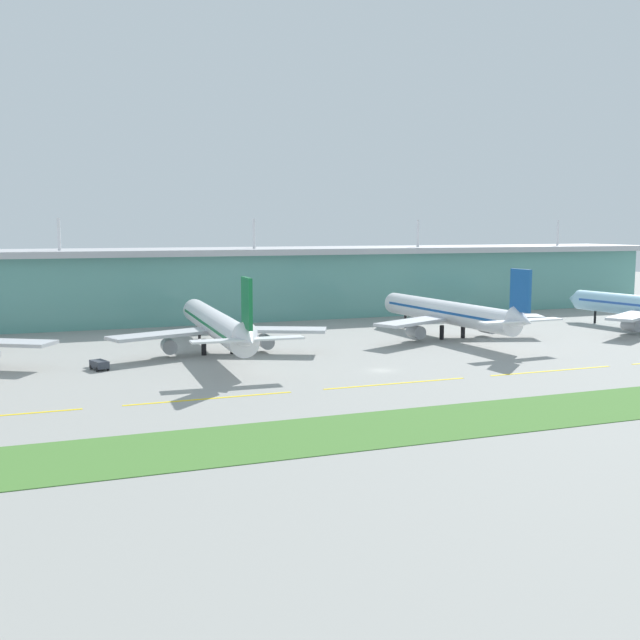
# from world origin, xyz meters

# --- Properties ---
(ground_plane) EXTENTS (600.00, 600.00, 0.00)m
(ground_plane) POSITION_xyz_m (0.00, 0.00, 0.00)
(ground_plane) COLOR gray
(terminal_building) EXTENTS (288.00, 34.00, 30.64)m
(terminal_building) POSITION_xyz_m (-0.00, 95.56, 11.02)
(terminal_building) COLOR #5B9E93
(terminal_building) RESTS_ON ground
(airliner_near_middle) EXTENTS (48.75, 70.57, 18.90)m
(airliner_near_middle) POSITION_xyz_m (-25.51, 31.50, 6.46)
(airliner_near_middle) COLOR silver
(airliner_near_middle) RESTS_ON ground
(airliner_far_middle) EXTENTS (48.70, 63.81, 18.90)m
(airliner_far_middle) POSITION_xyz_m (35.17, 33.78, 6.45)
(airliner_far_middle) COLOR white
(airliner_far_middle) RESTS_ON ground
(taxiway_stripe_mid_west) EXTENTS (28.00, 0.70, 0.04)m
(taxiway_stripe_mid_west) POSITION_xyz_m (-37.00, -12.46, 0.02)
(taxiway_stripe_mid_west) COLOR yellow
(taxiway_stripe_mid_west) RESTS_ON ground
(taxiway_stripe_centre) EXTENTS (28.00, 0.70, 0.04)m
(taxiway_stripe_centre) POSITION_xyz_m (-3.00, -12.46, 0.02)
(taxiway_stripe_centre) COLOR yellow
(taxiway_stripe_centre) RESTS_ON ground
(taxiway_stripe_mid_east) EXTENTS (28.00, 0.70, 0.04)m
(taxiway_stripe_mid_east) POSITION_xyz_m (31.00, -12.46, 0.02)
(taxiway_stripe_mid_east) COLOR yellow
(taxiway_stripe_mid_east) RESTS_ON ground
(grass_verge) EXTENTS (300.00, 18.00, 0.10)m
(grass_verge) POSITION_xyz_m (0.00, -39.36, 0.05)
(grass_verge) COLOR #477A33
(grass_verge) RESTS_ON ground
(pushback_tug) EXTENTS (3.64, 4.93, 1.85)m
(pushback_tug) POSITION_xyz_m (-51.76, 20.35, 1.10)
(pushback_tug) COLOR #333842
(pushback_tug) RESTS_ON ground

